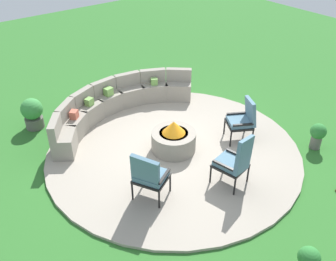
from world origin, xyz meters
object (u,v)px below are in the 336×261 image
at_px(potted_plant_1, 318,134).
at_px(lounge_chair_front_left, 149,175).
at_px(fire_pit, 174,139).
at_px(lounge_chair_back_left, 243,119).
at_px(curved_stone_bench, 116,104).
at_px(lounge_chair_front_right, 235,161).
at_px(potted_plant_0, 308,261).
at_px(potted_plant_2, 32,113).

bearing_deg(potted_plant_1, lounge_chair_front_left, 167.03).
relative_size(fire_pit, lounge_chair_back_left, 0.95).
xyz_separation_m(curved_stone_bench, lounge_chair_front_right, (0.43, -3.63, 0.24)).
distance_m(lounge_chair_front_left, potted_plant_1, 4.04).
xyz_separation_m(fire_pit, potted_plant_0, (-0.40, -3.69, -0.03)).
height_order(curved_stone_bench, potted_plant_2, curved_stone_bench).
bearing_deg(potted_plant_1, potted_plant_2, 134.64).
height_order(fire_pit, potted_plant_1, fire_pit).
distance_m(fire_pit, potted_plant_0, 3.71).
bearing_deg(curved_stone_bench, lounge_chair_back_left, -57.03).
height_order(potted_plant_1, potted_plant_2, potted_plant_2).
distance_m(fire_pit, potted_plant_2, 3.52).
relative_size(lounge_chair_front_left, lounge_chair_front_right, 0.93).
bearing_deg(curved_stone_bench, potted_plant_1, -53.63).
bearing_deg(curved_stone_bench, lounge_chair_front_right, -83.27).
height_order(curved_stone_bench, lounge_chair_front_right, lounge_chair_front_right).
bearing_deg(fire_pit, curved_stone_bench, 96.62).
bearing_deg(potted_plant_1, potted_plant_0, -148.42).
xyz_separation_m(lounge_chair_front_right, potted_plant_0, (-0.60, -2.08, -0.32)).
relative_size(fire_pit, potted_plant_0, 1.74).
distance_m(potted_plant_0, potted_plant_1, 3.53).
bearing_deg(lounge_chair_back_left, lounge_chair_front_left, 125.88).
relative_size(lounge_chair_back_left, potted_plant_0, 1.82).
bearing_deg(lounge_chair_front_left, lounge_chair_front_right, 37.51).
height_order(fire_pit, potted_plant_0, fire_pit).
bearing_deg(lounge_chair_front_right, potted_plant_2, 104.41).
relative_size(fire_pit, potted_plant_2, 1.27).
xyz_separation_m(fire_pit, lounge_chair_front_right, (0.19, -1.62, 0.29)).
distance_m(lounge_chair_front_left, potted_plant_2, 3.88).
bearing_deg(potted_plant_0, lounge_chair_front_left, 108.38).
relative_size(curved_stone_bench, lounge_chair_front_left, 3.99).
bearing_deg(fire_pit, potted_plant_2, 125.47).
xyz_separation_m(fire_pit, lounge_chair_back_left, (1.48, -0.63, 0.26)).
xyz_separation_m(curved_stone_bench, potted_plant_0, (-0.17, -5.71, -0.08)).
bearing_deg(potted_plant_1, lounge_chair_back_left, 132.89).
bearing_deg(lounge_chair_front_left, curved_stone_bench, 131.52).
height_order(potted_plant_0, potted_plant_1, potted_plant_1).
height_order(lounge_chair_front_left, lounge_chair_front_right, lounge_chair_front_right).
bearing_deg(potted_plant_1, fire_pit, 144.77).
bearing_deg(lounge_chair_front_left, potted_plant_1, 48.72).
height_order(lounge_chair_front_left, lounge_chair_back_left, lounge_chair_front_left).
xyz_separation_m(lounge_chair_front_right, potted_plant_1, (2.41, -0.22, -0.27)).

